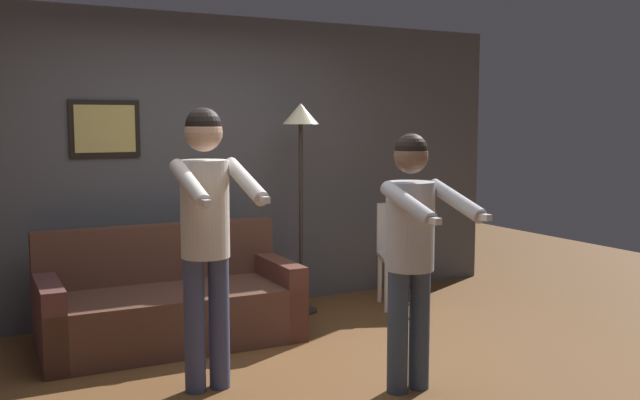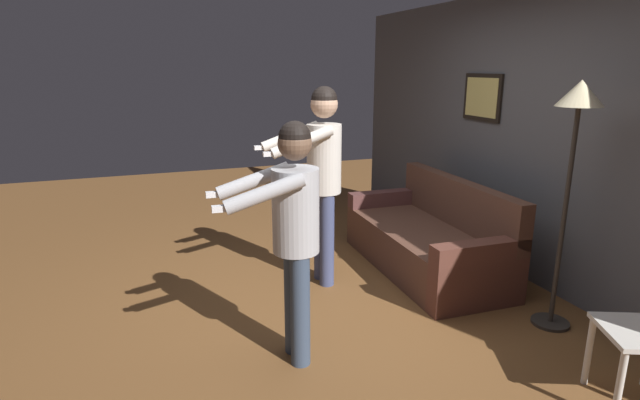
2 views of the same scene
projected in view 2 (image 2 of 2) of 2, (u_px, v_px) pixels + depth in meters
ground_plane at (325, 306)px, 4.14m from camera, size 12.00×12.00×0.00m
back_wall_assembly at (533, 138)px, 4.46m from camera, size 6.40×0.09×2.60m
couch at (428, 242)px, 4.84m from camera, size 1.92×0.91×0.87m
torchiere_lamp at (576, 127)px, 3.46m from camera, size 0.32×0.32×1.84m
person_standing_left at (322, 167)px, 4.34m from camera, size 0.44×0.73×1.77m
person_standing_right at (293, 223)px, 3.16m from camera, size 0.45×0.69×1.61m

